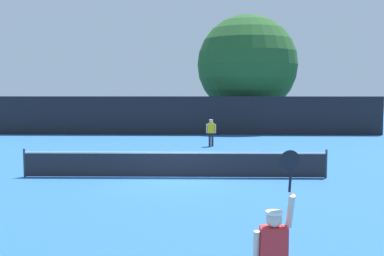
# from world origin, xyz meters

# --- Properties ---
(ground_plane) EXTENTS (120.00, 120.00, 0.00)m
(ground_plane) POSITION_xyz_m (0.00, 0.00, 0.00)
(ground_plane) COLOR #235693
(tennis_net) EXTENTS (11.40, 0.08, 1.07)m
(tennis_net) POSITION_xyz_m (0.00, 0.00, 0.51)
(tennis_net) COLOR #232328
(tennis_net) RESTS_ON ground
(perimeter_fence) EXTENTS (28.24, 0.12, 2.79)m
(perimeter_fence) POSITION_xyz_m (0.00, 16.50, 1.39)
(perimeter_fence) COLOR black
(perimeter_fence) RESTS_ON ground
(player_serving) EXTENTS (0.68, 0.39, 2.45)m
(player_serving) POSITION_xyz_m (2.03, -10.85, 1.07)
(player_serving) COLOR red
(player_serving) RESTS_ON ground
(player_receiving) EXTENTS (0.57, 0.23, 1.56)m
(player_receiving) POSITION_xyz_m (1.58, 9.57, 0.95)
(player_receiving) COLOR yellow
(player_receiving) RESTS_ON ground
(tennis_ball) EXTENTS (0.07, 0.07, 0.07)m
(tennis_ball) POSITION_xyz_m (-0.18, 0.71, 0.03)
(tennis_ball) COLOR #CCE033
(tennis_ball) RESTS_ON ground
(large_tree) EXTENTS (8.10, 8.10, 9.33)m
(large_tree) POSITION_xyz_m (4.74, 20.99, 5.27)
(large_tree) COLOR brown
(large_tree) RESTS_ON ground
(parked_car_near) EXTENTS (2.46, 4.42, 1.69)m
(parked_car_near) POSITION_xyz_m (2.51, 22.52, 0.78)
(parked_car_near) COLOR black
(parked_car_near) RESTS_ON ground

